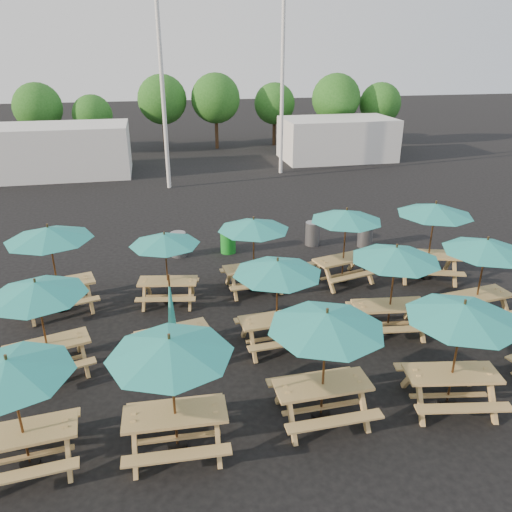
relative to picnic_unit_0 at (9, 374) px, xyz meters
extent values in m
plane|color=black|center=(5.29, 4.43, -1.95)|extent=(120.00, 120.00, 0.00)
cube|color=tan|center=(0.00, 0.00, -1.23)|extent=(1.82, 0.85, 0.06)
cube|color=tan|center=(0.06, -0.64, -1.51)|extent=(1.78, 0.41, 0.04)
cube|color=tan|center=(-0.06, 0.64, -1.51)|extent=(1.78, 0.41, 0.04)
cylinder|color=black|center=(0.00, 0.00, -1.90)|extent=(0.35, 0.35, 0.10)
cylinder|color=brown|center=(0.00, 0.00, -0.83)|extent=(0.04, 0.04, 2.25)
cone|color=teal|center=(0.00, 0.00, 0.12)|extent=(2.27, 2.27, 0.31)
cube|color=tan|center=(-0.08, 2.80, -1.22)|extent=(1.91, 1.16, 0.06)
cube|color=tan|center=(0.10, 2.17, -1.51)|extent=(1.79, 0.73, 0.04)
cube|color=tan|center=(-0.26, 3.43, -1.51)|extent=(1.79, 0.73, 0.04)
cylinder|color=black|center=(-0.08, 2.80, -1.90)|extent=(0.36, 0.36, 0.10)
cylinder|color=brown|center=(-0.08, 2.80, -0.81)|extent=(0.04, 0.04, 2.28)
cone|color=teal|center=(-0.08, 2.80, 0.15)|extent=(2.61, 2.61, 0.32)
cube|color=tan|center=(-0.29, 5.81, -1.16)|extent=(2.06, 1.21, 0.06)
cube|color=tan|center=(-0.12, 5.13, -1.47)|extent=(1.94, 0.74, 0.04)
cube|color=tan|center=(-0.47, 6.50, -1.47)|extent=(1.94, 0.74, 0.04)
cylinder|color=black|center=(-0.29, 5.81, -1.90)|extent=(0.39, 0.39, 0.11)
cylinder|color=brown|center=(-0.29, 5.81, -0.72)|extent=(0.05, 0.05, 2.47)
cone|color=teal|center=(-0.29, 5.81, 0.32)|extent=(2.78, 2.78, 0.34)
cube|color=tan|center=(2.56, -0.09, -1.19)|extent=(1.87, 0.78, 0.06)
cube|color=tan|center=(2.53, -0.77, -1.49)|extent=(1.85, 0.32, 0.04)
cube|color=tan|center=(2.58, 0.59, -1.49)|extent=(1.85, 0.32, 0.04)
cylinder|color=black|center=(2.56, -0.09, -1.90)|extent=(0.37, 0.37, 0.10)
cylinder|color=brown|center=(2.56, -0.09, -0.77)|extent=(0.05, 0.05, 2.36)
cone|color=teal|center=(2.56, -0.09, 0.22)|extent=(2.26, 2.26, 0.33)
cube|color=tan|center=(2.67, 2.84, -1.26)|extent=(1.78, 0.99, 0.06)
cube|color=tan|center=(2.80, 2.24, -1.53)|extent=(1.70, 0.58, 0.04)
cube|color=tan|center=(2.54, 3.44, -1.53)|extent=(1.70, 0.58, 0.04)
cylinder|color=black|center=(2.67, 2.84, -1.91)|extent=(0.34, 0.34, 0.09)
cylinder|color=brown|center=(2.67, 2.84, -0.88)|extent=(0.04, 0.04, 2.15)
cone|color=teal|center=(2.67, 2.84, -0.50)|extent=(0.21, 0.21, 1.40)
cube|color=tan|center=(2.68, 5.64, -1.28)|extent=(1.73, 0.92, 0.05)
cube|color=tan|center=(2.57, 5.05, -1.54)|extent=(1.66, 0.52, 0.04)
cube|color=tan|center=(2.78, 6.24, -1.54)|extent=(1.66, 0.52, 0.04)
cylinder|color=black|center=(2.68, 5.64, -1.91)|extent=(0.33, 0.33, 0.09)
cylinder|color=brown|center=(2.68, 5.64, -0.90)|extent=(0.04, 0.04, 2.10)
cone|color=teal|center=(2.68, 5.64, -0.01)|extent=(2.26, 2.26, 0.29)
cube|color=tan|center=(5.39, 0.16, -1.19)|extent=(1.88, 0.77, 0.06)
cube|color=tan|center=(5.41, -0.53, -1.49)|extent=(1.87, 0.31, 0.04)
cube|color=tan|center=(5.38, 0.84, -1.49)|extent=(1.87, 0.31, 0.04)
cylinder|color=black|center=(5.39, 0.16, -1.90)|extent=(0.37, 0.37, 0.10)
cylinder|color=brown|center=(5.39, 0.16, -0.76)|extent=(0.05, 0.05, 2.38)
cone|color=teal|center=(5.39, 0.16, 0.24)|extent=(2.26, 2.26, 0.33)
cube|color=tan|center=(5.15, 2.85, -1.22)|extent=(1.83, 0.82, 0.06)
cube|color=tan|center=(5.20, 2.20, -1.51)|extent=(1.80, 0.38, 0.04)
cube|color=tan|center=(5.11, 3.50, -1.51)|extent=(1.80, 0.38, 0.04)
cylinder|color=black|center=(5.15, 2.85, -1.90)|extent=(0.36, 0.36, 0.10)
cylinder|color=brown|center=(5.15, 2.85, -0.81)|extent=(0.04, 0.04, 2.28)
cone|color=teal|center=(5.15, 2.85, 0.15)|extent=(2.25, 2.25, 0.32)
cube|color=tan|center=(5.22, 5.95, -1.23)|extent=(1.82, 0.83, 0.06)
cube|color=tan|center=(5.27, 5.31, -1.51)|extent=(1.78, 0.39, 0.04)
cube|color=tan|center=(5.17, 6.60, -1.51)|extent=(1.78, 0.39, 0.04)
cylinder|color=black|center=(5.22, 5.95, -1.90)|extent=(0.35, 0.35, 0.10)
cylinder|color=brown|center=(5.22, 5.95, -0.82)|extent=(0.04, 0.04, 2.26)
cone|color=teal|center=(5.22, 5.95, 0.13)|extent=(2.25, 2.25, 0.31)
cube|color=tan|center=(8.05, -0.02, -1.19)|extent=(1.94, 1.02, 0.06)
cube|color=tan|center=(7.94, -0.68, -1.49)|extent=(1.86, 0.56, 0.04)
cube|color=tan|center=(8.17, 0.65, -1.49)|extent=(1.86, 0.56, 0.04)
cylinder|color=black|center=(8.05, -0.02, -1.90)|extent=(0.37, 0.37, 0.10)
cylinder|color=brown|center=(8.05, -0.02, -0.77)|extent=(0.05, 0.05, 2.36)
cone|color=teal|center=(8.05, -0.02, 0.22)|extent=(2.52, 2.52, 0.33)
cube|color=tan|center=(8.12, 2.88, -1.19)|extent=(1.92, 0.93, 0.06)
cube|color=tan|center=(8.04, 2.21, -1.49)|extent=(1.86, 0.47, 0.04)
cube|color=tan|center=(8.19, 3.56, -1.49)|extent=(1.86, 0.47, 0.04)
cylinder|color=black|center=(8.12, 2.88, -1.90)|extent=(0.37, 0.37, 0.10)
cylinder|color=brown|center=(8.12, 2.88, -0.77)|extent=(0.05, 0.05, 2.36)
cone|color=teal|center=(8.12, 2.88, 0.22)|extent=(2.42, 2.42, 0.33)
cube|color=tan|center=(8.05, 5.96, -1.20)|extent=(1.95, 1.13, 0.06)
cube|color=tan|center=(8.21, 5.31, -1.49)|extent=(1.84, 0.69, 0.04)
cube|color=tan|center=(7.89, 6.62, -1.49)|extent=(1.84, 0.69, 0.04)
cylinder|color=black|center=(8.05, 5.96, -1.90)|extent=(0.37, 0.37, 0.10)
cylinder|color=brown|center=(8.05, 5.96, -0.78)|extent=(0.04, 0.04, 2.34)
cone|color=teal|center=(8.05, 5.96, 0.21)|extent=(2.63, 2.63, 0.33)
cube|color=tan|center=(10.60, 2.92, -1.20)|extent=(1.92, 0.95, 0.06)
cube|color=tan|center=(10.69, 2.25, -1.49)|extent=(1.86, 0.49, 0.04)
cube|color=tan|center=(10.51, 3.58, -1.49)|extent=(1.86, 0.49, 0.04)
cylinder|color=black|center=(10.60, 2.92, -1.90)|extent=(0.37, 0.37, 0.10)
cylinder|color=brown|center=(10.60, 2.92, -0.78)|extent=(0.04, 0.04, 2.35)
cone|color=teal|center=(10.60, 2.92, 0.21)|extent=(2.44, 2.44, 0.33)
cube|color=tan|center=(10.75, 5.65, -1.16)|extent=(2.07, 1.30, 0.06)
cube|color=tan|center=(10.54, 4.98, -1.47)|extent=(1.92, 0.84, 0.04)
cube|color=tan|center=(10.97, 6.33, -1.47)|extent=(1.92, 0.84, 0.04)
cylinder|color=black|center=(10.75, 5.65, -1.90)|extent=(0.39, 0.39, 0.11)
cylinder|color=brown|center=(10.75, 5.65, -0.72)|extent=(0.05, 0.05, 2.47)
cone|color=teal|center=(10.75, 5.65, 0.32)|extent=(2.87, 2.87, 0.34)
cylinder|color=gray|center=(3.18, 9.06, -1.52)|extent=(0.54, 0.54, 0.86)
cylinder|color=#198C25|center=(4.93, 9.03, -1.52)|extent=(0.54, 0.54, 0.86)
cylinder|color=gray|center=(8.09, 9.13, -1.52)|extent=(0.54, 0.54, 0.86)
cylinder|color=gray|center=(9.92, 8.59, -1.52)|extent=(0.54, 0.54, 0.86)
cylinder|color=silver|center=(3.29, 18.43, 4.05)|extent=(0.20, 0.20, 12.00)
cylinder|color=silver|center=(9.79, 20.43, 4.05)|extent=(0.20, 0.20, 12.00)
cube|color=silver|center=(-2.71, 22.43, -0.55)|extent=(8.00, 4.00, 2.80)
cube|color=silver|center=(14.29, 23.43, -0.65)|extent=(7.00, 4.00, 2.60)
cylinder|color=#382314|center=(-4.46, 28.33, -0.88)|extent=(0.24, 0.24, 2.14)
sphere|color=#1E5919|center=(-4.46, 28.33, 1.21)|extent=(3.11, 3.11, 3.11)
cylinder|color=#382314|center=(-1.10, 28.08, -1.06)|extent=(0.24, 0.24, 1.78)
sphere|color=#1E5919|center=(-1.10, 28.08, 0.68)|extent=(2.59, 2.59, 2.59)
cylinder|color=#382314|center=(3.54, 29.14, -0.80)|extent=(0.24, 0.24, 2.31)
sphere|color=#1E5919|center=(3.54, 29.14, 1.46)|extent=(3.36, 3.36, 3.36)
cylinder|color=#382314|center=(7.19, 28.69, -0.78)|extent=(0.24, 0.24, 2.35)
sphere|color=#1E5919|center=(7.19, 28.69, 1.51)|extent=(3.41, 3.41, 3.41)
cylinder|color=#382314|center=(11.51, 29.10, -0.94)|extent=(0.24, 0.24, 2.02)
sphere|color=#1E5919|center=(11.51, 29.10, 1.03)|extent=(2.94, 2.94, 2.94)
cylinder|color=#382314|center=(15.52, 27.32, -0.79)|extent=(0.24, 0.24, 2.32)
sphere|color=#1E5919|center=(15.52, 27.32, 1.48)|extent=(3.38, 3.38, 3.38)
cylinder|color=#382314|center=(18.91, 27.35, -0.94)|extent=(0.24, 0.24, 2.03)
sphere|color=#1E5919|center=(18.91, 27.35, 1.05)|extent=(2.95, 2.95, 2.95)
camera|label=1|loc=(2.52, -7.30, 4.84)|focal=35.00mm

